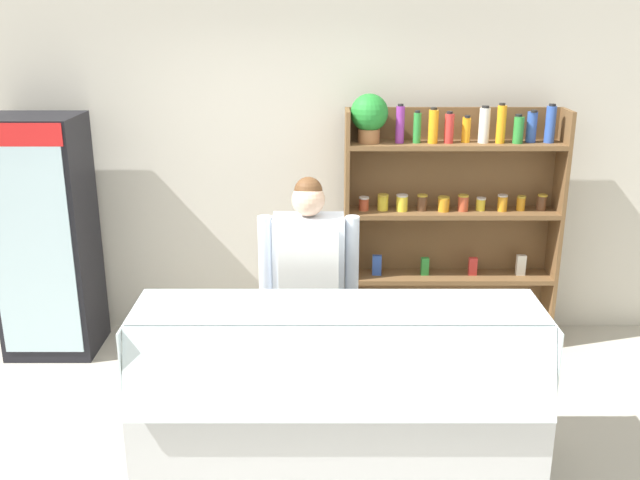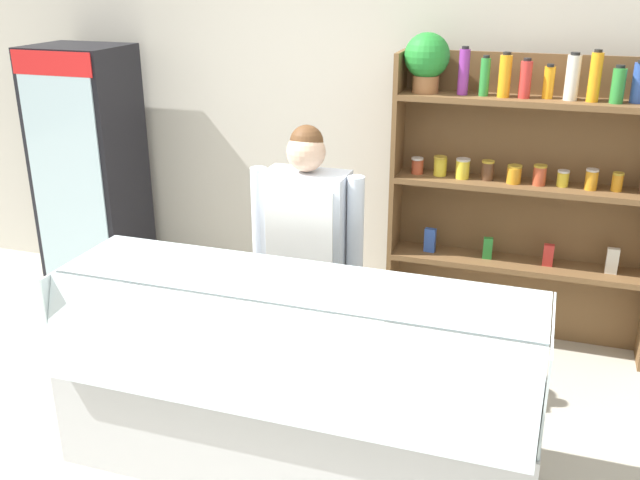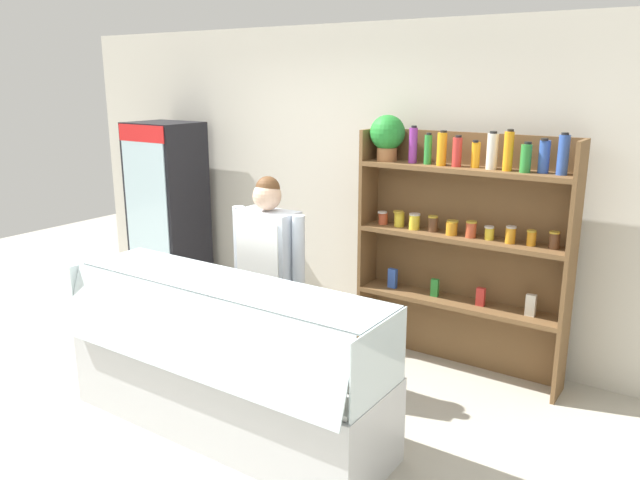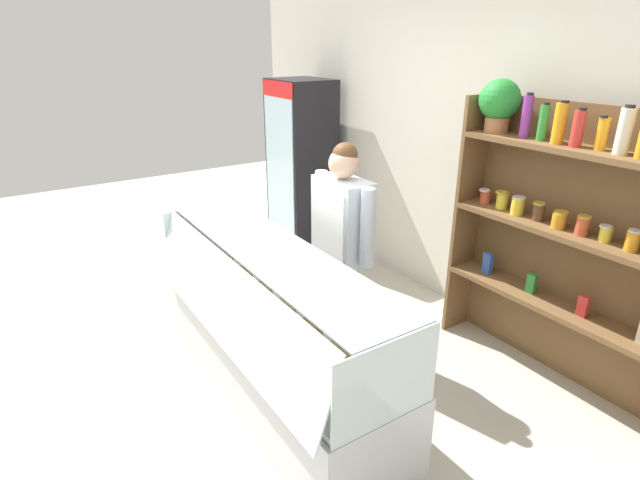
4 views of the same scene
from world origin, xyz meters
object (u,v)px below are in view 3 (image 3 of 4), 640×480
at_px(shelving_unit, 454,228).
at_px(deli_display_case, 226,385).
at_px(drinks_fridge, 168,213).
at_px(shop_clerk, 268,265).

distance_m(shelving_unit, deli_display_case, 2.07).
bearing_deg(shelving_unit, drinks_fridge, -177.14).
height_order(shelving_unit, deli_display_case, shelving_unit).
distance_m(deli_display_case, shop_clerk, 0.93).
relative_size(shelving_unit, deli_display_case, 0.87).
xyz_separation_m(drinks_fridge, shop_clerk, (2.00, -0.88, 0.02)).
bearing_deg(drinks_fridge, shelving_unit, 2.86).
xyz_separation_m(shelving_unit, shop_clerk, (-1.00, -1.03, -0.21)).
height_order(drinks_fridge, shelving_unit, shelving_unit).
height_order(drinks_fridge, deli_display_case, drinks_fridge).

